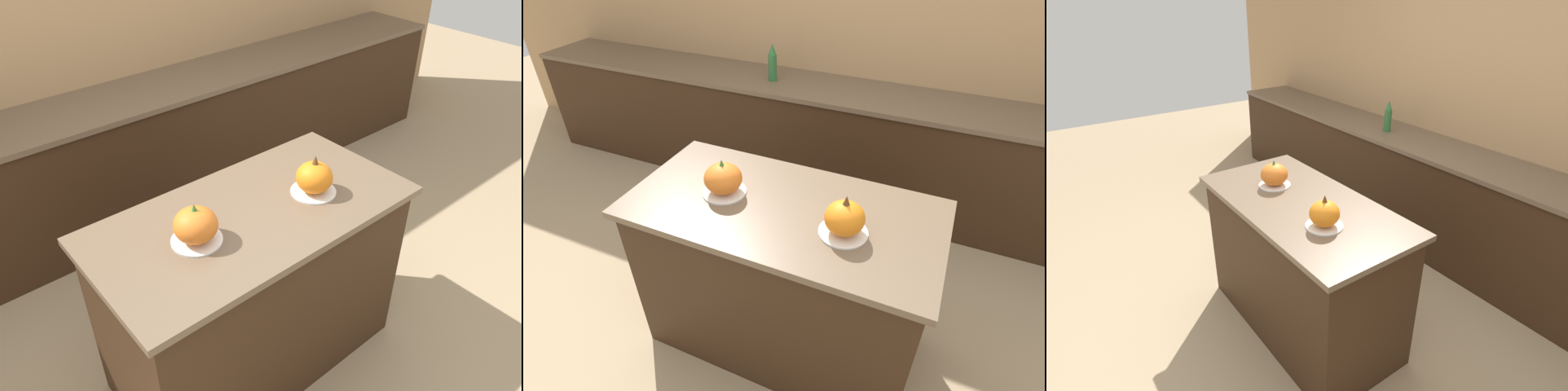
% 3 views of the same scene
% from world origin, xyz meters
% --- Properties ---
extents(ground_plane, '(12.00, 12.00, 0.00)m').
position_xyz_m(ground_plane, '(0.00, 0.00, 0.00)').
color(ground_plane, tan).
extents(wall_back, '(8.00, 0.06, 2.50)m').
position_xyz_m(wall_back, '(0.00, 1.85, 1.25)').
color(wall_back, tan).
rests_on(wall_back, ground_plane).
extents(kitchen_island, '(1.43, 0.72, 0.95)m').
position_xyz_m(kitchen_island, '(0.00, 0.00, 0.48)').
color(kitchen_island, '#382314').
rests_on(kitchen_island, ground_plane).
extents(back_counter, '(6.00, 0.60, 0.93)m').
position_xyz_m(back_counter, '(0.00, 1.52, 0.46)').
color(back_counter, '#382314').
rests_on(back_counter, ground_plane).
extents(pumpkin_cake_left, '(0.21, 0.21, 0.18)m').
position_xyz_m(pumpkin_cake_left, '(-0.30, -0.01, 1.03)').
color(pumpkin_cake_left, white).
rests_on(pumpkin_cake_left, kitchen_island).
extents(pumpkin_cake_right, '(0.21, 0.21, 0.19)m').
position_xyz_m(pumpkin_cake_right, '(0.30, -0.06, 1.03)').
color(pumpkin_cake_right, white).
rests_on(pumpkin_cake_right, kitchen_island).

